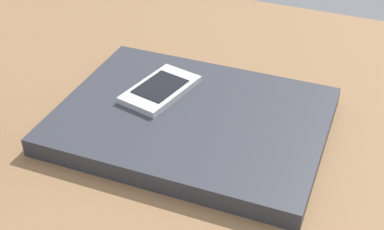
{
  "coord_description": "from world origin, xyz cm",
  "views": [
    {
      "loc": [
        -12.55,
        51.48,
        43.1
      ],
      "look_at": [
        8.02,
        1.88,
        5.0
      ],
      "focal_mm": 49.29,
      "sensor_mm": 36.0,
      "label": 1
    }
  ],
  "objects": [
    {
      "name": "laptop_closed",
      "position": [
        8.02,
        1.88,
        4.2
      ],
      "size": [
        33.36,
        25.52,
        2.4
      ],
      "primitive_type": "cube",
      "rotation": [
        0.0,
        0.0,
        0.02
      ],
      "color": "#33353D",
      "rests_on": "desk_surface"
    },
    {
      "name": "desk_surface",
      "position": [
        0.0,
        0.0,
        1.5
      ],
      "size": [
        120.0,
        80.0,
        3.0
      ],
      "primitive_type": "cube",
      "color": "olive",
      "rests_on": "ground"
    },
    {
      "name": "cell_phone_on_laptop",
      "position": [
        13.63,
        -0.8,
        5.87
      ],
      "size": [
        8.09,
        11.58,
        1.01
      ],
      "color": "silver",
      "rests_on": "laptop_closed"
    }
  ]
}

